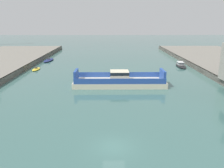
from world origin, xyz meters
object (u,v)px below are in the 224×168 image
moored_boat_far_right (36,69)px  chain_ferry (119,81)px  moored_boat_near_left (181,65)px  moored_boat_far_left (49,60)px

moored_boat_far_right → chain_ferry: bearing=-36.3°
moored_boat_near_left → moored_boat_far_right: (-41.22, -4.29, -0.30)m
moored_boat_far_right → moored_boat_far_left: bearing=90.5°
chain_ferry → moored_boat_near_left: (18.93, 20.66, -0.50)m
chain_ferry → moored_boat_near_left: size_ratio=2.24×
moored_boat_near_left → moored_boat_far_left: moored_boat_near_left is taller
chain_ferry → moored_boat_far_left: chain_ferry is taller
moored_boat_near_left → moored_boat_far_right: bearing=-174.1°
moored_boat_near_left → chain_ferry: bearing=-132.5°
moored_boat_near_left → moored_boat_far_left: 42.59m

